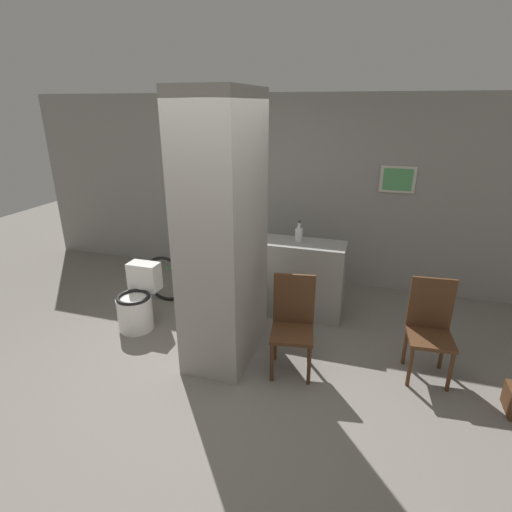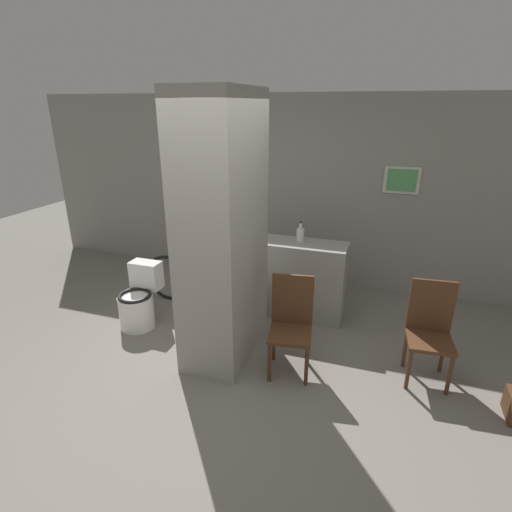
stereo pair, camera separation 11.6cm
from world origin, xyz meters
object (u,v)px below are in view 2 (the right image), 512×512
toilet (139,301)px  chair_by_doorway (430,328)px  chair_near_pillar (291,322)px  bicycle (202,282)px  bottle_tall (300,234)px

toilet → chair_by_doorway: 3.14m
chair_near_pillar → bicycle: size_ratio=0.59×
toilet → chair_near_pillar: (1.88, -0.24, 0.21)m
chair_near_pillar → bicycle: (-1.39, 0.91, -0.18)m
bicycle → bottle_tall: bearing=10.6°
chair_by_doorway → bottle_tall: bottle_tall is taller
chair_by_doorway → bicycle: (-2.64, 0.62, -0.18)m
toilet → chair_near_pillar: 1.91m
bottle_tall → chair_by_doorway: bearing=-30.3°
chair_near_pillar → bottle_tall: bearing=90.3°
toilet → chair_by_doorway: bearing=1.0°
chair_near_pillar → chair_by_doorway: size_ratio=1.00×
chair_near_pillar → bottle_tall: 1.26m
bicycle → bottle_tall: size_ratio=6.40×
chair_by_doorway → chair_near_pillar: bearing=-171.4°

